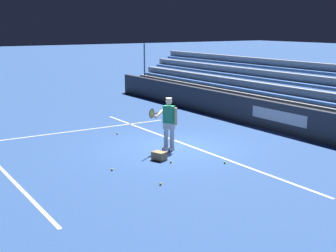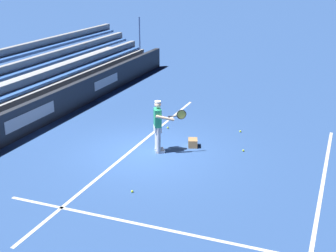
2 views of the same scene
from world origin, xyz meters
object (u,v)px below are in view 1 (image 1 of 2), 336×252
tennis_ball_toward_net (225,163)px  tennis_ball_stray_back (161,184)px  tennis_ball_far_left (171,162)px  tennis_ball_far_right (112,170)px  tennis_player (168,123)px  ball_box_cardboard (159,156)px  tennis_ball_by_box (117,134)px

tennis_ball_toward_net → tennis_ball_stray_back: (-0.58, 2.59, 0.00)m
tennis_ball_toward_net → tennis_ball_far_left: (0.92, 1.30, 0.00)m
tennis_ball_far_left → tennis_ball_far_right: 1.82m
tennis_player → ball_box_cardboard: (-0.85, 0.88, -0.76)m
ball_box_cardboard → tennis_ball_far_right: 1.68m
tennis_ball_toward_net → ball_box_cardboard: bearing=46.2°
tennis_ball_toward_net → tennis_ball_stray_back: same height
tennis_ball_far_left → tennis_player: bearing=-30.2°
tennis_player → tennis_ball_stray_back: size_ratio=25.98×
tennis_ball_far_left → tennis_ball_stray_back: size_ratio=1.00×
ball_box_cardboard → tennis_ball_toward_net: ball_box_cardboard is taller
ball_box_cardboard → tennis_ball_stray_back: size_ratio=6.06×
tennis_player → ball_box_cardboard: 1.44m
tennis_player → tennis_ball_far_right: bearing=111.9°
tennis_player → tennis_ball_far_right: size_ratio=25.98×
tennis_player → ball_box_cardboard: size_ratio=4.29×
ball_box_cardboard → tennis_ball_far_right: bearing=96.0°
tennis_ball_far_left → tennis_ball_far_right: same height
ball_box_cardboard → tennis_ball_far_right: size_ratio=6.06×
tennis_ball_toward_net → tennis_ball_by_box: bearing=10.7°
tennis_ball_stray_back → tennis_ball_far_right: size_ratio=1.00×
tennis_ball_far_left → tennis_ball_by_box: 4.20m
tennis_player → tennis_ball_by_box: (2.88, 0.42, -0.86)m
tennis_ball_toward_net → tennis_ball_stray_back: 2.66m
tennis_ball_stray_back → tennis_ball_by_box: (5.68, -1.62, 0.00)m
tennis_ball_far_left → tennis_ball_by_box: bearing=-4.6°
tennis_player → tennis_ball_by_box: tennis_player is taller
ball_box_cardboard → tennis_ball_toward_net: 1.98m
tennis_player → tennis_ball_stray_back: tennis_player is taller
ball_box_cardboard → tennis_ball_far_right: ball_box_cardboard is taller
ball_box_cardboard → tennis_ball_far_left: bearing=-164.4°
tennis_ball_toward_net → tennis_ball_stray_back: bearing=102.6°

